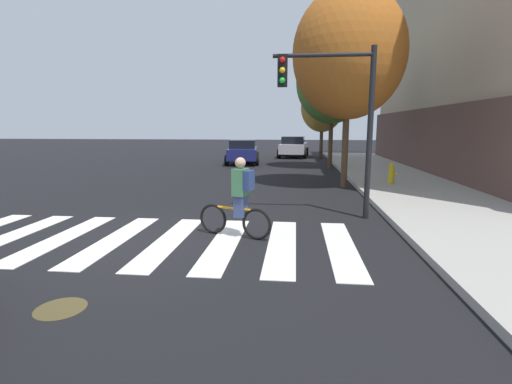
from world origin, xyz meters
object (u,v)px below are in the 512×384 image
(sedan_mid, at_px, (243,151))
(cyclist, at_px, (239,198))
(street_tree_near, at_px, (349,54))
(manhole_cover, at_px, (61,308))
(street_tree_mid, at_px, (333,81))
(traffic_light_near, at_px, (337,104))
(sedan_far, at_px, (294,146))
(street_tree_far, at_px, (322,108))
(fire_hydrant, at_px, (391,174))

(sedan_mid, xyz_separation_m, cyclist, (2.17, -15.91, 0.07))
(cyclist, distance_m, street_tree_near, 8.54)
(manhole_cover, height_order, street_tree_mid, street_tree_mid)
(traffic_light_near, bearing_deg, sedan_mid, 107.13)
(sedan_mid, height_order, street_tree_near, street_tree_near)
(manhole_cover, distance_m, sedan_far, 24.93)
(traffic_light_near, distance_m, street_tree_far, 18.39)
(manhole_cover, bearing_deg, cyclist, 61.57)
(fire_hydrant, bearing_deg, cyclist, -124.05)
(traffic_light_near, height_order, street_tree_mid, street_tree_mid)
(manhole_cover, distance_m, sedan_mid, 19.29)
(sedan_mid, relative_size, street_tree_near, 0.62)
(manhole_cover, bearing_deg, street_tree_far, 78.49)
(fire_hydrant, distance_m, street_tree_near, 4.73)
(street_tree_near, bearing_deg, street_tree_mid, 89.45)
(traffic_light_near, bearing_deg, street_tree_mid, 85.38)
(fire_hydrant, xyz_separation_m, street_tree_far, (-1.81, 13.20, 3.12))
(cyclist, bearing_deg, traffic_light_near, 42.94)
(sedan_far, relative_size, street_tree_mid, 0.67)
(cyclist, bearing_deg, sedan_mid, 97.77)
(sedan_far, distance_m, cyclist, 21.42)
(fire_hydrant, bearing_deg, street_tree_far, 97.81)
(sedan_mid, xyz_separation_m, street_tree_far, (5.18, 4.41, 2.88))
(cyclist, bearing_deg, street_tree_near, 66.48)
(cyclist, relative_size, street_tree_far, 0.31)
(sedan_far, bearing_deg, street_tree_mid, -75.01)
(cyclist, xyz_separation_m, traffic_light_near, (2.12, 1.98, 2.02))
(manhole_cover, xyz_separation_m, street_tree_far, (4.82, 23.69, 3.65))
(manhole_cover, relative_size, cyclist, 0.38)
(sedan_mid, bearing_deg, cyclist, -82.23)
(cyclist, height_order, fire_hydrant, cyclist)
(street_tree_far, bearing_deg, traffic_light_near, -92.75)
(manhole_cover, height_order, sedan_far, sedan_far)
(sedan_far, bearing_deg, street_tree_near, -82.09)
(manhole_cover, relative_size, street_tree_near, 0.09)
(sedan_mid, bearing_deg, fire_hydrant, -51.51)
(sedan_mid, relative_size, street_tree_mid, 0.64)
(sedan_far, bearing_deg, manhole_cover, -96.47)
(sedan_mid, bearing_deg, street_tree_near, -60.16)
(manhole_cover, relative_size, traffic_light_near, 0.15)
(traffic_light_near, relative_size, street_tree_near, 0.58)
(traffic_light_near, xyz_separation_m, street_tree_far, (0.88, 18.35, 0.79))
(cyclist, xyz_separation_m, street_tree_mid, (3.06, 13.64, 3.86))
(sedan_mid, bearing_deg, street_tree_far, 40.44)
(fire_hydrant, xyz_separation_m, street_tree_mid, (-1.75, 6.51, 4.17))
(traffic_light_near, bearing_deg, fire_hydrant, 62.41)
(fire_hydrant, relative_size, street_tree_near, 0.11)
(street_tree_mid, bearing_deg, street_tree_near, -90.55)
(manhole_cover, xyz_separation_m, cyclist, (1.82, 3.36, 0.84))
(traffic_light_near, bearing_deg, street_tree_near, 79.89)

